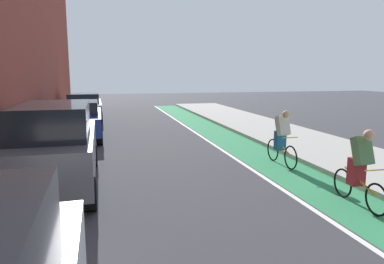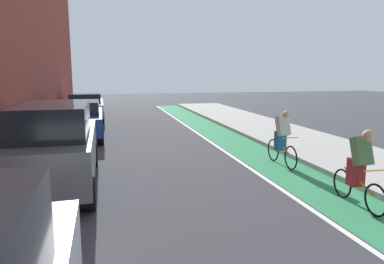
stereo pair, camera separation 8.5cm
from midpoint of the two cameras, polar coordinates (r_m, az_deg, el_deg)
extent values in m
plane|color=#38383D|center=(10.65, -4.37, -5.06)|extent=(72.69, 72.69, 0.00)
cube|color=#2D8451|center=(13.35, 7.49, -2.13)|extent=(1.60, 33.04, 0.00)
cube|color=white|center=(13.05, 3.80, -2.33)|extent=(0.12, 33.04, 0.00)
cube|color=#A8A59E|center=(14.42, 16.82, -1.32)|extent=(3.41, 33.04, 0.14)
cube|color=#595B60|center=(8.92, -21.20, -3.23)|extent=(1.81, 4.55, 0.95)
cube|color=black|center=(8.56, -21.69, 1.68)|extent=(1.58, 2.74, 0.75)
cylinder|color=black|center=(10.80, -24.24, -3.88)|extent=(0.23, 0.66, 0.66)
cylinder|color=black|center=(10.63, -15.74, -3.59)|extent=(0.23, 0.66, 0.66)
cylinder|color=black|center=(7.56, -28.56, -9.72)|extent=(0.23, 0.66, 0.66)
cylinder|color=black|center=(7.33, -16.23, -9.52)|extent=(0.23, 0.66, 0.66)
cube|color=navy|center=(15.50, -18.09, 1.63)|extent=(2.02, 4.79, 0.70)
cube|color=black|center=(15.20, -18.25, 3.66)|extent=(1.74, 2.02, 0.55)
cylinder|color=black|center=(17.43, -20.62, 1.15)|extent=(0.23, 0.66, 0.66)
cylinder|color=black|center=(17.33, -14.74, 1.40)|extent=(0.23, 0.66, 0.66)
cylinder|color=black|center=(13.84, -22.13, -0.96)|extent=(0.23, 0.66, 0.66)
cylinder|color=black|center=(13.71, -14.72, -0.66)|extent=(0.23, 0.66, 0.66)
cube|color=#9EA0A8|center=(21.19, -16.98, 3.67)|extent=(1.99, 4.81, 0.70)
cube|color=black|center=(20.91, -17.07, 5.18)|extent=(1.70, 2.04, 0.55)
cylinder|color=black|center=(23.09, -18.94, 3.14)|extent=(0.24, 0.66, 0.66)
cylinder|color=black|center=(23.04, -14.66, 3.33)|extent=(0.24, 0.66, 0.66)
cylinder|color=black|center=(19.46, -19.62, 2.02)|extent=(0.24, 0.66, 0.66)
cylinder|color=black|center=(19.39, -14.54, 2.24)|extent=(0.24, 0.66, 0.66)
torus|color=black|center=(7.61, 27.12, -9.60)|extent=(0.07, 0.63, 0.63)
torus|color=black|center=(8.41, 22.67, -7.52)|extent=(0.07, 0.63, 0.63)
cylinder|color=gold|center=(7.94, 24.89, -7.00)|extent=(0.08, 0.96, 0.33)
cylinder|color=gold|center=(8.06, 24.16, -6.12)|extent=(0.04, 0.12, 0.55)
cylinder|color=gold|center=(7.52, 27.06, -5.45)|extent=(0.48, 0.04, 0.02)
cube|color=maroon|center=(7.98, 24.52, -5.77)|extent=(0.29, 0.25, 0.56)
cube|color=#4C7247|center=(7.78, 25.30, -2.73)|extent=(0.34, 0.41, 0.60)
sphere|color=tan|center=(7.60, 26.18, -0.45)|extent=(0.22, 0.22, 0.22)
torus|color=black|center=(10.27, 15.26, -3.98)|extent=(0.05, 0.68, 0.68)
torus|color=black|center=(11.17, 12.58, -2.80)|extent=(0.05, 0.68, 0.68)
cylinder|color=gold|center=(10.67, 13.91, -2.21)|extent=(0.06, 0.96, 0.33)
cylinder|color=gold|center=(10.81, 13.46, -1.61)|extent=(0.04, 0.12, 0.55)
cylinder|color=gold|center=(10.23, 15.18, -0.88)|extent=(0.48, 0.03, 0.02)
cube|color=#1E598C|center=(10.73, 13.67, -1.32)|extent=(0.28, 0.25, 0.56)
cube|color=beige|center=(10.54, 14.10, 1.01)|extent=(0.33, 0.40, 0.60)
sphere|color=tan|center=(10.37, 14.59, 2.75)|extent=(0.22, 0.22, 0.22)
cube|color=#333842|center=(10.65, 13.79, 1.21)|extent=(0.26, 0.28, 0.39)
camera|label=1|loc=(0.04, -90.24, -0.04)|focal=33.35mm
camera|label=2|loc=(0.04, 89.76, 0.04)|focal=33.35mm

